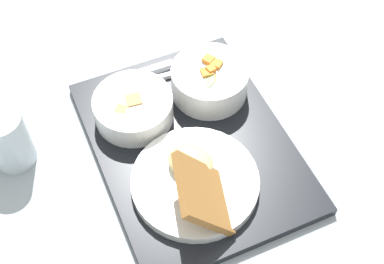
# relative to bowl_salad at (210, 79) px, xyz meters

# --- Properties ---
(ground_plane) EXTENTS (4.00, 4.00, 0.00)m
(ground_plane) POSITION_rel_bowl_salad_xyz_m (0.08, -0.08, -0.05)
(ground_plane) COLOR #99A3AD
(serving_tray) EXTENTS (0.44, 0.36, 0.02)m
(serving_tray) POSITION_rel_bowl_salad_xyz_m (0.08, -0.08, -0.04)
(serving_tray) COLOR black
(serving_tray) RESTS_ON ground_plane
(bowl_salad) EXTENTS (0.13, 0.13, 0.06)m
(bowl_salad) POSITION_rel_bowl_salad_xyz_m (0.00, 0.00, 0.00)
(bowl_salad) COLOR white
(bowl_salad) RESTS_ON serving_tray
(bowl_soup) EXTENTS (0.13, 0.13, 0.05)m
(bowl_soup) POSITION_rel_bowl_salad_xyz_m (-0.02, -0.14, -0.01)
(bowl_soup) COLOR white
(bowl_soup) RESTS_ON serving_tray
(plate_main) EXTENTS (0.21, 0.20, 0.09)m
(plate_main) POSITION_rel_bowl_salad_xyz_m (0.15, -0.12, -0.01)
(plate_main) COLOR white
(plate_main) RESTS_ON serving_tray
(knife) EXTENTS (0.04, 0.20, 0.01)m
(knife) POSITION_rel_bowl_salad_xyz_m (-0.09, -0.04, -0.03)
(knife) COLOR silver
(knife) RESTS_ON serving_tray
(spoon) EXTENTS (0.06, 0.17, 0.01)m
(spoon) POSITION_rel_bowl_salad_xyz_m (-0.06, -0.03, -0.03)
(spoon) COLOR silver
(spoon) RESTS_ON serving_tray
(glass_water) EXTENTS (0.07, 0.07, 0.11)m
(glass_water) POSITION_rel_bowl_salad_xyz_m (-0.06, -0.34, -0.00)
(glass_water) COLOR silver
(glass_water) RESTS_ON ground_plane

